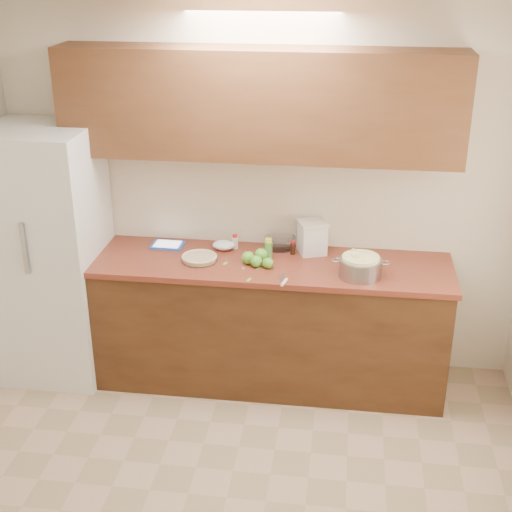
# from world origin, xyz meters

# --- Properties ---
(room_shell) EXTENTS (3.60, 3.60, 3.60)m
(room_shell) POSITION_xyz_m (0.00, 0.00, 1.30)
(room_shell) COLOR tan
(room_shell) RESTS_ON ground
(counter_run) EXTENTS (2.64, 0.68, 0.92)m
(counter_run) POSITION_xyz_m (0.00, 1.48, 0.46)
(counter_run) COLOR #4D2C15
(counter_run) RESTS_ON ground
(upper_cabinets) EXTENTS (2.60, 0.34, 0.70)m
(upper_cabinets) POSITION_xyz_m (0.00, 1.63, 1.95)
(upper_cabinets) COLOR brown
(upper_cabinets) RESTS_ON room_shell
(fridge) EXTENTS (0.70, 0.70, 1.80)m
(fridge) POSITION_xyz_m (-1.44, 1.44, 0.90)
(fridge) COLOR silver
(fridge) RESTS_ON ground
(pie) EXTENTS (0.25, 0.25, 0.04)m
(pie) POSITION_xyz_m (-0.38, 1.43, 0.94)
(pie) COLOR silver
(pie) RESTS_ON counter_run
(colander) EXTENTS (0.37, 0.28, 0.14)m
(colander) POSITION_xyz_m (0.70, 1.33, 0.99)
(colander) COLOR gray
(colander) RESTS_ON counter_run
(flour_canister) EXTENTS (0.24, 0.24, 0.23)m
(flour_canister) POSITION_xyz_m (0.37, 1.67, 1.04)
(flour_canister) COLOR white
(flour_canister) RESTS_ON counter_run
(tablet) EXTENTS (0.23, 0.18, 0.02)m
(tablet) POSITION_xyz_m (-0.66, 1.65, 0.93)
(tablet) COLOR blue
(tablet) RESTS_ON counter_run
(paring_knife) EXTENTS (0.06, 0.20, 0.02)m
(paring_knife) POSITION_xyz_m (0.22, 1.17, 0.93)
(paring_knife) COLOR gray
(paring_knife) RESTS_ON counter_run
(lemon_bottle) EXTENTS (0.05, 0.05, 0.14)m
(lemon_bottle) POSITION_xyz_m (0.08, 1.54, 0.99)
(lemon_bottle) COLOR #4C8C38
(lemon_bottle) RESTS_ON counter_run
(cinnamon_shaker) EXTENTS (0.04, 0.04, 0.10)m
(cinnamon_shaker) POSITION_xyz_m (-0.17, 1.67, 0.97)
(cinnamon_shaker) COLOR beige
(cinnamon_shaker) RESTS_ON counter_run
(vanilla_bottle) EXTENTS (0.03, 0.03, 0.10)m
(vanilla_bottle) POSITION_xyz_m (0.24, 1.63, 0.97)
(vanilla_bottle) COLOR black
(vanilla_bottle) RESTS_ON counter_run
(mixing_bowl) EXTENTS (0.22, 0.22, 0.08)m
(mixing_bowl) POSITION_xyz_m (0.14, 1.74, 0.96)
(mixing_bowl) COLOR silver
(mixing_bowl) RESTS_ON counter_run
(paper_towel) EXTENTS (0.16, 0.13, 0.06)m
(paper_towel) POSITION_xyz_m (-0.25, 1.64, 0.95)
(paper_towel) COLOR white
(paper_towel) RESTS_ON counter_run
(apple_left) EXTENTS (0.09, 0.09, 0.10)m
(apple_left) POSITION_xyz_m (-0.05, 1.43, 0.96)
(apple_left) COLOR #53A62A
(apple_left) RESTS_ON counter_run
(apple_center) EXTENTS (0.09, 0.09, 0.10)m
(apple_center) POSITION_xyz_m (0.04, 1.48, 0.97)
(apple_center) COLOR #53A62A
(apple_center) RESTS_ON counter_run
(apple_front) EXTENTS (0.08, 0.08, 0.09)m
(apple_front) POSITION_xyz_m (0.02, 1.38, 0.96)
(apple_front) COLOR #53A62A
(apple_front) RESTS_ON counter_run
(apple_extra) EXTENTS (0.07, 0.07, 0.09)m
(apple_extra) POSITION_xyz_m (0.09, 1.37, 0.96)
(apple_extra) COLOR #53A62A
(apple_extra) RESTS_ON counter_run
(peel_a) EXTENTS (0.03, 0.03, 0.00)m
(peel_a) POSITION_xyz_m (-0.07, 1.34, 0.92)
(peel_a) COLOR #86B256
(peel_a) RESTS_ON counter_run
(peel_b) EXTENTS (0.03, 0.05, 0.00)m
(peel_b) POSITION_xyz_m (-0.00, 1.18, 0.92)
(peel_b) COLOR #86B256
(peel_b) RESTS_ON counter_run
(peel_c) EXTENTS (0.03, 0.03, 0.00)m
(peel_c) POSITION_xyz_m (0.04, 1.36, 0.92)
(peel_c) COLOR #86B256
(peel_c) RESTS_ON counter_run
(peel_d) EXTENTS (0.03, 0.05, 0.00)m
(peel_d) POSITION_xyz_m (-0.20, 1.41, 0.92)
(peel_d) COLOR #86B256
(peel_d) RESTS_ON counter_run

